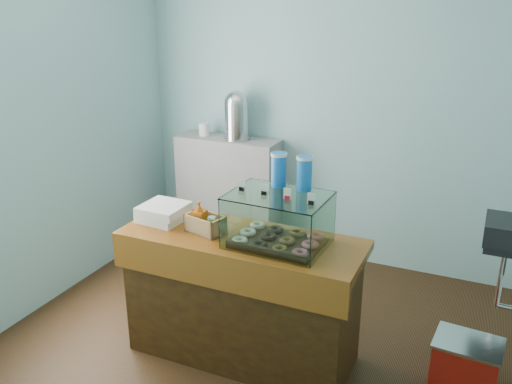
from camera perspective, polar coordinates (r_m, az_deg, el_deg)
The scene contains 9 objects.
ground at distance 4.16m, azimuth 0.10°, elevation -14.73°, with size 3.50×3.50×0.00m, color black.
room_shell at distance 3.48m, azimuth 0.56°, elevation 9.01°, with size 3.54×3.04×2.82m.
counter at distance 3.72m, azimuth -1.53°, elevation -10.94°, with size 1.60×0.60×0.90m.
back_shelf at distance 5.32m, azimuth -2.92°, elevation -0.06°, with size 1.00×0.32×1.10m, color gray.
display_case at distance 3.37m, azimuth 2.65°, elevation -2.52°, with size 0.62×0.46×0.55m.
condiment_crate at distance 3.57m, azimuth -5.53°, elevation -3.10°, with size 0.28×0.21×0.20m.
pastry_boxes at distance 3.80m, azimuth -9.68°, elevation -2.12°, with size 0.32×0.32×0.12m.
coffee_urn at distance 5.05m, azimuth -2.06°, elevation 8.19°, with size 0.25×0.25×0.46m.
red_cooler at distance 3.80m, azimuth 21.16°, elevation -16.67°, with size 0.43×0.34×0.36m.
Camera 1 is at (1.40, -3.12, 2.36)m, focal length 38.00 mm.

